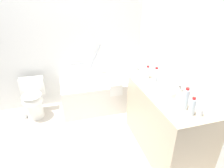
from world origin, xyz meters
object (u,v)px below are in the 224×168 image
toilet (33,99)px  toilet_paper_roll (24,115)px  sink_faucet (179,87)px  water_bottle_2 (192,107)px  water_bottle_1 (186,99)px  bathtub (105,92)px  drinking_glass_0 (181,101)px  drinking_glass_1 (179,97)px  water_bottle_0 (156,76)px  sink_basin (165,90)px  drinking_glass_2 (200,112)px  water_bottle_3 (148,72)px

toilet → toilet_paper_roll: 0.35m
sink_faucet → water_bottle_2: (-0.20, -0.51, 0.06)m
toilet_paper_roll → water_bottle_1: bearing=-39.9°
bathtub → drinking_glass_0: (0.49, -1.54, 0.62)m
bathtub → toilet: 1.26m
bathtub → sink_faucet: bearing=-61.0°
drinking_glass_0 → drinking_glass_1: bearing=65.6°
bathtub → sink_faucet: size_ratio=10.38×
toilet → sink_faucet: 2.37m
toilet → drinking_glass_0: size_ratio=7.99×
water_bottle_0 → sink_basin: bearing=-89.1°
drinking_glass_1 → toilet_paper_roll: drinking_glass_1 is taller
sink_faucet → water_bottle_0: 0.33m
sink_basin → drinking_glass_2: (0.06, -0.54, 0.01)m
sink_faucet → toilet_paper_roll: size_ratio=1.38×
water_bottle_0 → drinking_glass_1: water_bottle_0 is taller
bathtub → water_bottle_0: 1.28m
drinking_glass_2 → drinking_glass_1: bearing=92.9°
drinking_glass_1 → drinking_glass_2: bearing=-87.1°
water_bottle_2 → toilet_paper_roll: size_ratio=1.79×
water_bottle_1 → toilet: bearing=136.6°
drinking_glass_2 → sink_faucet: bearing=76.4°
sink_faucet → water_bottle_0: size_ratio=0.67×
drinking_glass_0 → water_bottle_0: bearing=90.6°
water_bottle_0 → water_bottle_1: bearing=-91.1°
bathtub → drinking_glass_0: bathtub is taller
sink_basin → toilet_paper_roll: (-1.95, 1.22, -0.85)m
water_bottle_3 → drinking_glass_2: bearing=-84.5°
drinking_glass_0 → toilet_paper_roll: drinking_glass_0 is taller
water_bottle_0 → water_bottle_1: (-0.01, -0.66, 0.01)m
toilet_paper_roll → toilet: bearing=5.4°
water_bottle_1 → drinking_glass_1: 0.21m
water_bottle_0 → water_bottle_1: 0.66m
water_bottle_3 → water_bottle_0: bearing=-81.0°
drinking_glass_1 → toilet_paper_roll: size_ratio=0.71×
drinking_glass_2 → toilet_paper_roll: bearing=138.9°
sink_faucet → water_bottle_0: (-0.20, 0.26, 0.08)m
water_bottle_1 → toilet_paper_roll: 2.69m
water_bottle_1 → drinking_glass_1: (0.06, 0.18, -0.08)m
sink_faucet → water_bottle_1: (-0.21, -0.40, 0.09)m
sink_basin → water_bottle_3: (-0.03, 0.45, 0.06)m
bathtub → drinking_glass_2: bathtub is taller
sink_faucet → drinking_glass_2: drinking_glass_2 is taller
toilet → water_bottle_1: 2.47m
water_bottle_3 → drinking_glass_0: bearing=-87.3°
toilet → drinking_glass_1: 2.38m
sink_basin → water_bottle_3: bearing=94.4°
sink_faucet → water_bottle_1: bearing=-117.5°
sink_faucet → water_bottle_3: water_bottle_3 is taller
sink_basin → water_bottle_2: bearing=-91.1°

